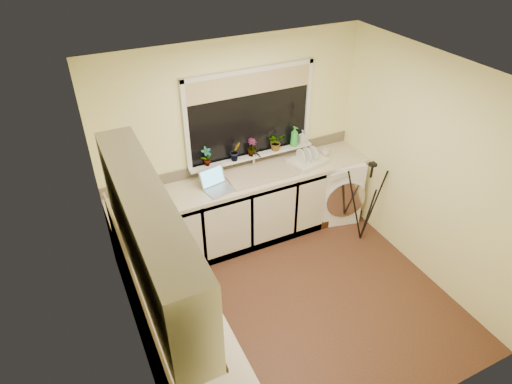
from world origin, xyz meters
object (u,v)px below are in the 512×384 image
object	(u,v)px
washing_machine	(332,186)
plant_b	(235,151)
glass_jug	(207,349)
plant_d	(276,142)
kettle	(175,271)
laptop	(216,184)
steel_jar	(175,299)
soap_bottle_clear	(302,137)
plant_c	(252,147)
tripod	(366,203)
plant_a	(207,157)
cup_left	(190,320)
dish_rack	(308,162)
cup_back	(325,152)
soap_bottle_green	(294,136)
microwave	(150,225)

from	to	relation	value
washing_machine	plant_b	size ratio (longest dim) A/B	3.76
glass_jug	plant_d	world-z (taller)	plant_d
kettle	laptop	bearing A→B (deg)	54.28
laptop	kettle	xyz separation A→B (m)	(-0.85, -1.18, 0.05)
kettle	glass_jug	xyz separation A→B (m)	(-0.02, -0.82, -0.03)
steel_jar	soap_bottle_clear	xyz separation A→B (m)	(2.20, 1.70, 0.18)
soap_bottle_clear	laptop	bearing A→B (deg)	-168.12
steel_jar	plant_c	size ratio (longest dim) A/B	0.53
kettle	tripod	world-z (taller)	kettle
plant_a	plant_b	bearing A→B (deg)	-4.16
plant_b	cup_left	size ratio (longest dim) A/B	2.18
laptop	dish_rack	world-z (taller)	laptop
cup_left	washing_machine	bearing A→B (deg)	34.24
tripod	cup_left	bearing A→B (deg)	-162.11
soap_bottle_clear	cup_back	bearing A→B (deg)	-33.80
cup_back	tripod	bearing A→B (deg)	-75.74
dish_rack	plant_a	bearing A→B (deg)	154.30
plant_b	plant_d	world-z (taller)	plant_b
tripod	plant_c	world-z (taller)	plant_c
cup_left	plant_d	bearing A→B (deg)	47.62
plant_d	kettle	bearing A→B (deg)	-140.26
kettle	tripod	xyz separation A→B (m)	(2.54, 0.58, -0.45)
laptop	tripod	xyz separation A→B (m)	(1.69, -0.60, -0.40)
plant_b	plant_c	bearing A→B (deg)	5.58
plant_c	cup_left	world-z (taller)	plant_c
plant_c	cup_back	xyz separation A→B (m)	(0.94, -0.17, -0.22)
washing_machine	plant_c	world-z (taller)	plant_c
plant_d	soap_bottle_green	distance (m)	0.26
cup_back	microwave	bearing A→B (deg)	-165.67
laptop	cup_left	distance (m)	1.90
washing_machine	steel_jar	xyz separation A→B (m)	(-2.55, -1.47, 0.51)
tripod	steel_jar	world-z (taller)	tripod
glass_jug	plant_c	bearing A→B (deg)	57.71
microwave	soap_bottle_green	xyz separation A→B (m)	(2.03, 0.77, 0.14)
microwave	cup_left	bearing A→B (deg)	164.74
plant_d	laptop	bearing A→B (deg)	-163.22
soap_bottle_green	cup_left	world-z (taller)	soap_bottle_green
washing_machine	dish_rack	world-z (taller)	dish_rack
plant_b	plant_c	xyz separation A→B (m)	(0.23, 0.02, -0.01)
kettle	plant_a	xyz separation A→B (m)	(0.85, 1.45, 0.16)
soap_bottle_green	cup_back	xyz separation A→B (m)	(0.37, -0.16, -0.23)
soap_bottle_clear	dish_rack	bearing A→B (deg)	-103.28
washing_machine	plant_d	distance (m)	1.05
plant_c	soap_bottle_green	world-z (taller)	soap_bottle_green
plant_c	plant_d	size ratio (longest dim) A/B	1.03
microwave	plant_b	world-z (taller)	plant_b
soap_bottle_green	soap_bottle_clear	world-z (taller)	soap_bottle_green
tripod	soap_bottle_clear	distance (m)	1.13
glass_jug	steel_jar	size ratio (longest dim) A/B	1.34
laptop	tripod	bearing A→B (deg)	-31.19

